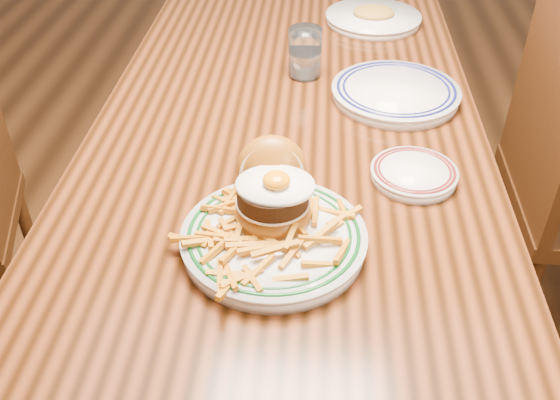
{
  "coord_description": "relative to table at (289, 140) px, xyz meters",
  "views": [
    {
      "loc": [
        0.07,
        -1.25,
        1.46
      ],
      "look_at": [
        0.01,
        -0.43,
        0.82
      ],
      "focal_mm": 40.0,
      "sensor_mm": 36.0,
      "label": 1
    }
  ],
  "objects": [
    {
      "name": "far_plate",
      "position": [
        0.21,
        0.51,
        0.1
      ],
      "size": [
        0.27,
        0.27,
        0.05
      ],
      "rotation": [
        0.0,
        0.0,
        -0.3
      ],
      "color": "silver",
      "rests_on": "table"
    },
    {
      "name": "rear_plate",
      "position": [
        0.24,
        0.06,
        0.11
      ],
      "size": [
        0.3,
        0.3,
        0.03
      ],
      "rotation": [
        0.0,
        0.0,
        -0.37
      ],
      "color": "silver",
      "rests_on": "table"
    },
    {
      "name": "table",
      "position": [
        0.0,
        0.0,
        0.0
      ],
      "size": [
        0.85,
        1.6,
        0.75
      ],
      "color": "black",
      "rests_on": "floor"
    },
    {
      "name": "floor",
      "position": [
        0.0,
        0.0,
        -0.66
      ],
      "size": [
        6.0,
        6.0,
        0.0
      ],
      "primitive_type": "plane",
      "color": "black",
      "rests_on": "ground"
    },
    {
      "name": "water_glass",
      "position": [
        0.03,
        0.16,
        0.14
      ],
      "size": [
        0.08,
        0.08,
        0.12
      ],
      "color": "white",
      "rests_on": "table"
    },
    {
      "name": "side_plate",
      "position": [
        0.25,
        -0.26,
        0.1
      ],
      "size": [
        0.17,
        0.17,
        0.03
      ],
      "rotation": [
        0.0,
        0.0,
        0.03
      ],
      "color": "silver",
      "rests_on": "table"
    },
    {
      "name": "main_plate",
      "position": [
        -0.0,
        -0.45,
        0.13
      ],
      "size": [
        0.31,
        0.32,
        0.15
      ],
      "rotation": [
        0.0,
        0.0,
        0.11
      ],
      "color": "silver",
      "rests_on": "table"
    }
  ]
}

